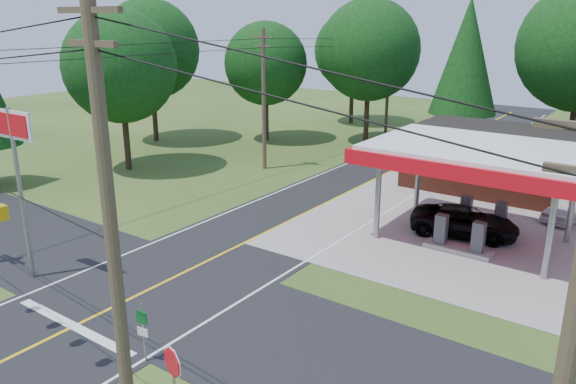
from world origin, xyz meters
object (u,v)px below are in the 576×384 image
Objects in this scene: suv_car at (464,222)px; octagonal_stop_sign at (173,369)px; gas_canopy at (479,158)px; sedan_car at (570,208)px; big_stop_sign at (14,153)px.

octagonal_stop_sign is at bearing 163.56° from suv_car.
octagonal_stop_sign is (-2.00, -18.19, -2.30)m from gas_canopy.
suv_car reaches higher than sedan_car.
suv_car is 0.72× the size of big_stop_sign.
gas_canopy is at bearing -142.97° from suv_car.
sedan_car is at bearing 77.32° from octagonal_stop_sign.
gas_canopy reaches higher than suv_car.
suv_car is at bearing 138.86° from gas_canopy.
sedan_car is at bearing -46.87° from suv_car.
big_stop_sign is at bearing 127.35° from suv_car.
gas_canopy reaches higher than octagonal_stop_sign.
gas_canopy is 1.44× the size of big_stop_sign.
suv_car is 1.32× the size of sedan_car.
suv_car is (-0.50, 0.44, -3.53)m from gas_canopy.
big_stop_sign is (-13.50, -15.63, 4.80)m from suv_car.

